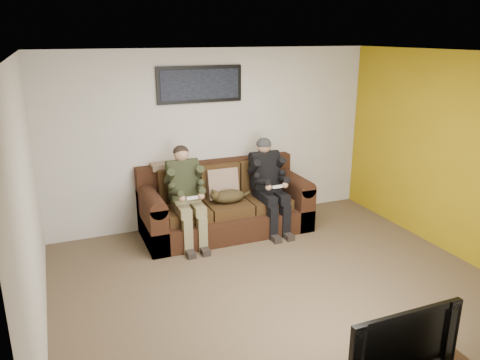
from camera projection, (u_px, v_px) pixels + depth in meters
name	position (u px, v px, depth m)	size (l,w,h in m)	color
floor	(281.00, 288.00, 5.37)	(5.00, 5.00, 0.00)	brown
ceiling	(288.00, 54.00, 4.59)	(5.00, 5.00, 0.00)	silver
wall_back	(215.00, 138.00, 6.97)	(5.00, 5.00, 0.00)	beige
wall_front	(446.00, 277.00, 2.99)	(5.00, 5.00, 0.00)	beige
wall_left	(29.00, 212.00, 4.08)	(4.50, 4.50, 0.00)	beige
wall_right	(461.00, 157.00, 5.88)	(4.50, 4.50, 0.00)	beige
accent_wall_right	(461.00, 157.00, 5.88)	(4.50, 4.50, 0.00)	#A78810
sofa	(224.00, 205.00, 6.87)	(2.40, 1.04, 0.98)	black
throw_pillow	(222.00, 183.00, 6.81)	(0.46, 0.13, 0.44)	#927460
throw_blanket	(168.00, 165.00, 6.69)	(0.49, 0.24, 0.09)	tan
person_left	(186.00, 190.00, 6.35)	(0.51, 0.87, 1.34)	olive
person_right	(268.00, 179.00, 6.80)	(0.51, 0.86, 1.34)	black
cat	(228.00, 196.00, 6.64)	(0.66, 0.26, 0.24)	#4B3C1D
framed_poster	(200.00, 84.00, 6.62)	(1.25, 0.05, 0.52)	black
television	(397.00, 337.00, 3.43)	(0.95, 0.12, 0.54)	black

